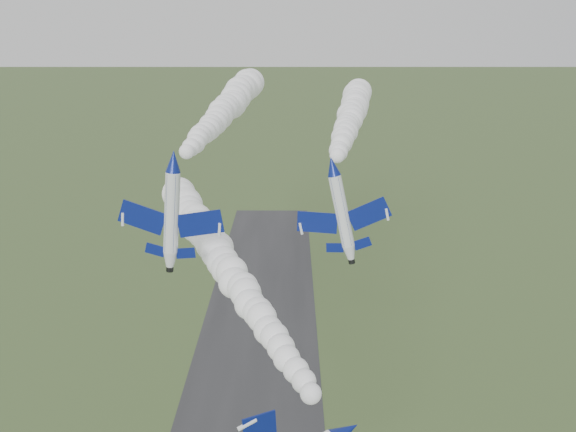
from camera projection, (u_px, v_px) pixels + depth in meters
name	position (u px, v px, depth m)	size (l,w,h in m)	color
jet_lead	(346.00, 432.00, 47.59)	(6.89, 12.40, 10.30)	white
smoke_trail_jet_lead	(225.00, 264.00, 75.48)	(5.12, 57.39, 5.12)	silver
jet_pair_left	(173.00, 161.00, 69.01)	(11.71, 14.04, 3.50)	white
smoke_trail_jet_pair_left	(227.00, 107.00, 105.16)	(5.87, 69.62, 5.87)	silver
jet_pair_right	(332.00, 166.00, 69.70)	(10.36, 12.54, 3.61)	white
smoke_trail_jet_pair_right	(350.00, 117.00, 100.57)	(5.25, 59.84, 5.25)	silver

